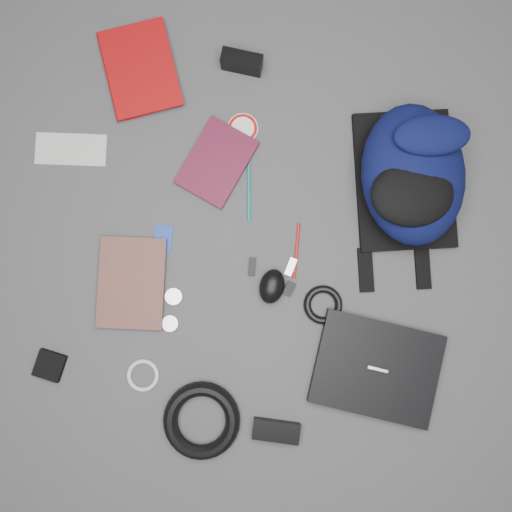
# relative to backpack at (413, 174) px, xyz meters

# --- Properties ---
(ground) EXTENTS (4.00, 4.00, 0.00)m
(ground) POSITION_rel_backpack_xyz_m (-0.38, -0.26, -0.09)
(ground) COLOR #4F4F51
(ground) RESTS_ON ground
(backpack) EXTENTS (0.36, 0.47, 0.18)m
(backpack) POSITION_rel_backpack_xyz_m (0.00, 0.00, 0.00)
(backpack) COLOR black
(backpack) RESTS_ON ground
(laptop) EXTENTS (0.36, 0.29, 0.03)m
(laptop) POSITION_rel_backpack_xyz_m (-0.02, -0.52, -0.07)
(laptop) COLOR black
(laptop) RESTS_ON ground
(textbook_red) EXTENTS (0.27, 0.31, 0.03)m
(textbook_red) POSITION_rel_backpack_xyz_m (-0.86, 0.19, -0.07)
(textbook_red) COLOR #95080C
(textbook_red) RESTS_ON ground
(comic_book) EXTENTS (0.20, 0.27, 0.02)m
(comic_book) POSITION_rel_backpack_xyz_m (-0.81, -0.38, -0.08)
(comic_book) COLOR #CC560E
(comic_book) RESTS_ON ground
(envelope) EXTENTS (0.21, 0.11, 0.00)m
(envelope) POSITION_rel_backpack_xyz_m (-0.94, -0.02, -0.09)
(envelope) COLOR silver
(envelope) RESTS_ON ground
(dvd_case) EXTENTS (0.23, 0.26, 0.02)m
(dvd_case) POSITION_rel_backpack_xyz_m (-0.53, -0.01, -0.08)
(dvd_case) COLOR #470D1F
(dvd_case) RESTS_ON ground
(compact_camera) EXTENTS (0.12, 0.05, 0.06)m
(compact_camera) POSITION_rel_backpack_xyz_m (-0.49, 0.27, -0.06)
(compact_camera) COLOR black
(compact_camera) RESTS_ON ground
(sticker_disc) EXTENTS (0.10, 0.10, 0.00)m
(sticker_disc) POSITION_rel_backpack_xyz_m (-0.47, 0.10, -0.09)
(sticker_disc) COLOR white
(sticker_disc) RESTS_ON ground
(pen_teal) EXTENTS (0.03, 0.16, 0.01)m
(pen_teal) POSITION_rel_backpack_xyz_m (-0.43, -0.09, -0.08)
(pen_teal) COLOR #0E7F68
(pen_teal) RESTS_ON ground
(pen_red) EXTENTS (0.01, 0.15, 0.01)m
(pen_red) POSITION_rel_backpack_xyz_m (-0.27, -0.23, -0.08)
(pen_red) COLOR red
(pen_red) RESTS_ON ground
(id_badge) EXTENTS (0.05, 0.07, 0.00)m
(id_badge) POSITION_rel_backpack_xyz_m (-0.65, -0.24, -0.09)
(id_badge) COLOR #173DB1
(id_badge) RESTS_ON ground
(usb_black) EXTENTS (0.02, 0.05, 0.01)m
(usb_black) POSITION_rel_backpack_xyz_m (-0.39, -0.29, -0.08)
(usb_black) COLOR black
(usb_black) RESTS_ON ground
(usb_silver) EXTENTS (0.03, 0.05, 0.01)m
(usb_silver) POSITION_rel_backpack_xyz_m (-0.29, -0.28, -0.08)
(usb_silver) COLOR #B6B7B9
(usb_silver) RESTS_ON ground
(key_fob) EXTENTS (0.04, 0.04, 0.01)m
(key_fob) POSITION_rel_backpack_xyz_m (-0.28, -0.34, -0.08)
(key_fob) COLOR black
(key_fob) RESTS_ON ground
(mouse) EXTENTS (0.08, 0.10, 0.05)m
(mouse) POSITION_rel_backpack_xyz_m (-0.33, -0.34, -0.06)
(mouse) COLOR black
(mouse) RESTS_ON ground
(headphone_left) EXTENTS (0.05, 0.05, 0.01)m
(headphone_left) POSITION_rel_backpack_xyz_m (-0.60, -0.47, -0.08)
(headphone_left) COLOR #B3B3B5
(headphone_left) RESTS_ON ground
(headphone_right) EXTENTS (0.06, 0.06, 0.01)m
(headphone_right) POSITION_rel_backpack_xyz_m (-0.60, -0.40, -0.08)
(headphone_right) COLOR silver
(headphone_right) RESTS_ON ground
(cable_coil) EXTENTS (0.12, 0.12, 0.02)m
(cable_coil) POSITION_rel_backpack_xyz_m (-0.19, -0.37, -0.08)
(cable_coil) COLOR black
(cable_coil) RESTS_ON ground
(power_brick) EXTENTS (0.13, 0.05, 0.03)m
(power_brick) POSITION_rel_backpack_xyz_m (-0.27, -0.72, -0.07)
(power_brick) COLOR black
(power_brick) RESTS_ON ground
(power_cord_coil) EXTENTS (0.23, 0.23, 0.04)m
(power_cord_coil) POSITION_rel_backpack_xyz_m (-0.48, -0.72, -0.07)
(power_cord_coil) COLOR black
(power_cord_coil) RESTS_ON ground
(pouch) EXTENTS (0.09, 0.09, 0.02)m
(pouch) POSITION_rel_backpack_xyz_m (-0.91, -0.63, -0.08)
(pouch) COLOR black
(pouch) RESTS_ON ground
(white_cable_coil) EXTENTS (0.11, 0.11, 0.01)m
(white_cable_coil) POSITION_rel_backpack_xyz_m (-0.65, -0.62, -0.08)
(white_cable_coil) COLOR silver
(white_cable_coil) RESTS_ON ground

